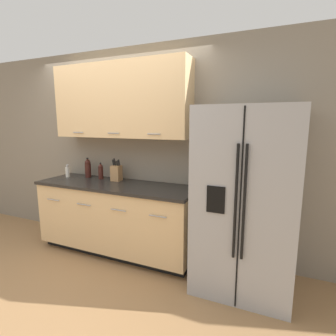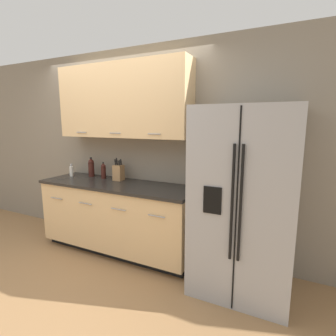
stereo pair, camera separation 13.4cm
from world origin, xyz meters
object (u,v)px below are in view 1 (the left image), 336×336
Objects in this scene: refrigerator at (246,200)px; soap_dispenser at (67,172)px; knife_block at (116,173)px; oil_bottle at (101,171)px; wine_bottle at (88,168)px.

soap_dispenser is at bearing 176.66° from refrigerator.
knife_block reaches higher than oil_bottle.
oil_bottle is (0.50, 0.09, 0.03)m from soap_dispenser.
wine_bottle is 1.22× the size of oil_bottle.
wine_bottle is 0.24m from oil_bottle.
soap_dispenser is at bearing -169.76° from oil_bottle.
wine_bottle is (-2.17, 0.26, 0.13)m from refrigerator.
refrigerator is 2.44m from soap_dispenser.
knife_block is at bearing -1.59° from oil_bottle.
oil_bottle is (0.24, -0.02, -0.02)m from wine_bottle.
refrigerator reaches higher than soap_dispenser.
oil_bottle is at bearing 10.24° from soap_dispenser.
oil_bottle is (-0.26, 0.01, -0.00)m from knife_block.
refrigerator is 10.02× the size of soap_dispenser.
refrigerator is 6.67× the size of wine_bottle.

